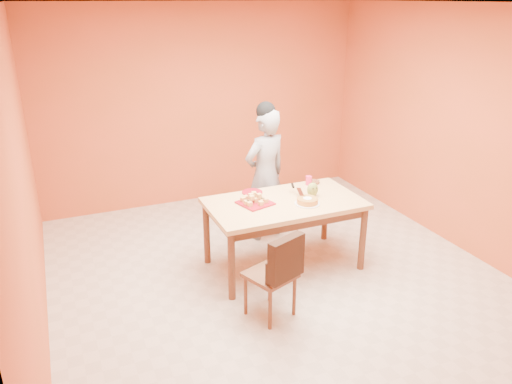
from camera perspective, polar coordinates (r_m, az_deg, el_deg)
name	(u,v)px	position (r m, az deg, el deg)	size (l,w,h in m)	color
floor	(280,279)	(5.28, 2.74, -9.94)	(5.00, 5.00, 0.00)	beige
ceiling	(285,3)	(4.51, 3.38, 20.81)	(5.00, 5.00, 0.00)	white
wall_back	(203,106)	(6.98, -6.05, 9.79)	(4.50, 4.50, 0.00)	#CD522F
wall_left	(22,189)	(4.29, -25.15, 0.32)	(5.00, 5.00, 0.00)	#CD522F
wall_right	(465,132)	(6.02, 22.81, 6.35)	(5.00, 5.00, 0.00)	#CD522F
dining_table	(284,209)	(5.24, 3.25, -2.01)	(1.60, 0.90, 0.76)	tan
dining_chair	(271,273)	(4.51, 1.74, -9.28)	(0.52, 0.57, 0.85)	brown
pastry_pile	(255,198)	(5.10, -0.10, -0.71)	(0.27, 0.27, 0.09)	#E4B961
person	(265,175)	(5.87, 1.08, 1.95)	(0.58, 0.38, 1.58)	gray
pastry_platter	(255,203)	(5.12, -0.10, -1.27)	(0.31, 0.31, 0.02)	maroon
red_dinner_plate	(252,192)	(5.41, -0.43, -0.03)	(0.22, 0.22, 0.01)	maroon
white_cake_plate	(307,204)	(5.15, 5.88, -1.32)	(0.26, 0.26, 0.01)	white
sponge_cake	(307,201)	(5.14, 5.89, -1.00)	(0.22, 0.22, 0.05)	gold
cake_server	(300,192)	(5.27, 5.07, 0.02)	(0.05, 0.24, 0.01)	silver
egg_ornament	(313,190)	(5.32, 6.48, 0.27)	(0.12, 0.10, 0.16)	olive
magenta_glass	(309,180)	(5.66, 6.04, 1.33)	(0.07, 0.07, 0.10)	#DB2054
checker_tin	(315,182)	(5.72, 6.71, 1.15)	(0.11, 0.11, 0.03)	#351A0E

